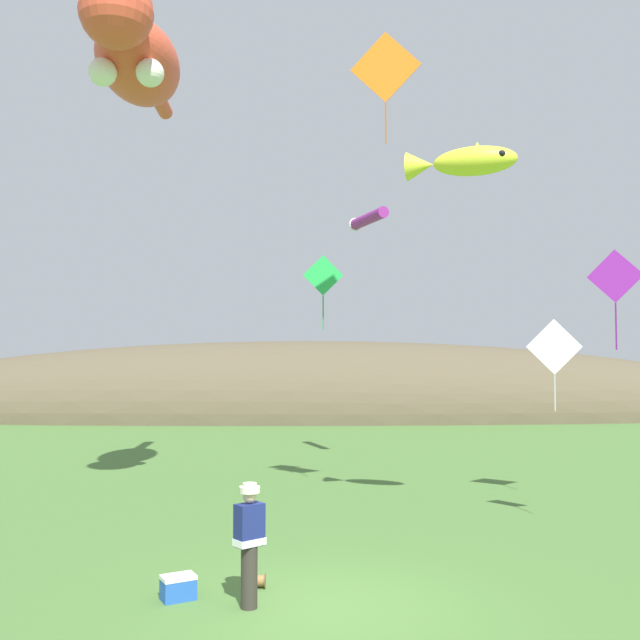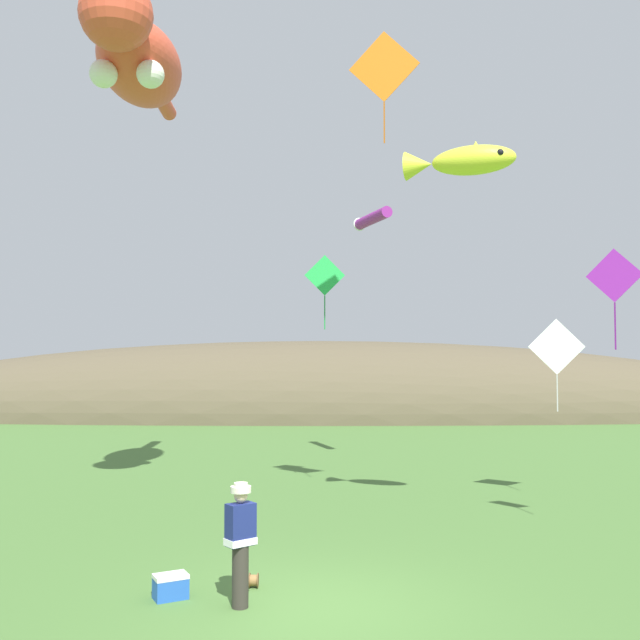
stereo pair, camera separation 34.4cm
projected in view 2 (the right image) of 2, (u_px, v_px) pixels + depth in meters
ground_plane at (319, 609)px, 10.15m from camera, size 120.00×120.00×0.00m
distant_hill_ridge at (322, 417)px, 41.21m from camera, size 56.50×10.05×8.85m
festival_attendant at (243, 540)px, 10.26m from camera, size 0.49×0.47×1.77m
kite_spool at (256, 580)px, 11.09m from camera, size 0.14×0.23×0.23m
picnic_cooler at (173, 586)px, 10.60m from camera, size 0.58×0.52×0.36m
kite_giant_cat at (138, 57)px, 17.38m from camera, size 2.06×7.00×2.12m
kite_fish_windsock at (463, 161)px, 14.78m from camera, size 2.37×1.37×0.71m
kite_tube_streamer at (375, 218)px, 22.76m from camera, size 1.11×2.27×0.44m
kite_diamond_green at (327, 276)px, 18.86m from camera, size 1.08×0.07×1.98m
kite_diamond_orange at (386, 67)px, 15.30m from camera, size 1.50×0.41×2.45m
kite_diamond_violet at (617, 276)px, 13.54m from camera, size 0.90×0.53×1.93m
kite_diamond_white at (559, 347)px, 17.45m from camera, size 1.37×0.15×2.27m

